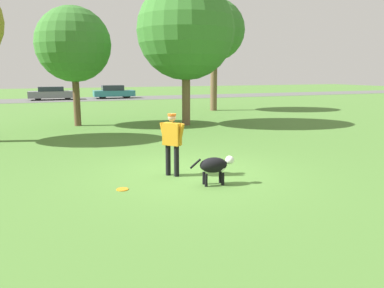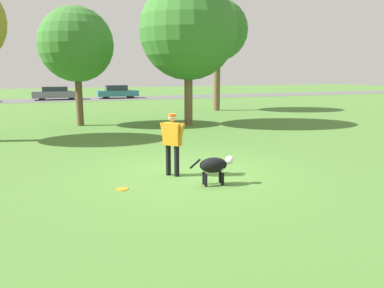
{
  "view_description": "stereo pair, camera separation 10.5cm",
  "coord_description": "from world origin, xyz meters",
  "px_view_note": "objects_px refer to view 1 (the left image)",
  "views": [
    {
      "loc": [
        -3.53,
        -8.8,
        2.59
      ],
      "look_at": [
        -0.2,
        -0.59,
        0.9
      ],
      "focal_mm": 35.0,
      "sensor_mm": 36.0,
      "label": 1
    },
    {
      "loc": [
        -3.44,
        -8.84,
        2.59
      ],
      "look_at": [
        -0.2,
        -0.59,
        0.9
      ],
      "focal_mm": 35.0,
      "sensor_mm": 36.0,
      "label": 2
    }
  ],
  "objects_px": {
    "tree_far_right": "(214,31)",
    "tree_near_right": "(186,31)",
    "dog": "(215,166)",
    "frisbee": "(122,189)",
    "tree_mid_center": "(73,45)",
    "parked_car_grey": "(52,93)",
    "parked_car_teal": "(114,92)",
    "person": "(172,139)"
  },
  "relations": [
    {
      "from": "frisbee",
      "to": "parked_car_grey",
      "type": "distance_m",
      "value": 30.83
    },
    {
      "from": "parked_car_teal",
      "to": "frisbee",
      "type": "bearing_deg",
      "value": -98.12
    },
    {
      "from": "tree_near_right",
      "to": "frisbee",
      "type": "bearing_deg",
      "value": -118.95
    },
    {
      "from": "person",
      "to": "parked_car_grey",
      "type": "xyz_separation_m",
      "value": [
        -1.83,
        30.13,
        -0.3
      ]
    },
    {
      "from": "frisbee",
      "to": "tree_mid_center",
      "type": "distance_m",
      "value": 11.83
    },
    {
      "from": "dog",
      "to": "tree_far_right",
      "type": "xyz_separation_m",
      "value": [
        7.54,
        16.01,
        4.91
      ]
    },
    {
      "from": "person",
      "to": "tree_mid_center",
      "type": "relative_size",
      "value": 0.28
    },
    {
      "from": "frisbee",
      "to": "tree_mid_center",
      "type": "height_order",
      "value": "tree_mid_center"
    },
    {
      "from": "frisbee",
      "to": "parked_car_teal",
      "type": "relative_size",
      "value": 0.06
    },
    {
      "from": "parked_car_grey",
      "to": "frisbee",
      "type": "bearing_deg",
      "value": -87.83
    },
    {
      "from": "dog",
      "to": "tree_mid_center",
      "type": "height_order",
      "value": "tree_mid_center"
    },
    {
      "from": "parked_car_grey",
      "to": "dog",
      "type": "bearing_deg",
      "value": -83.99
    },
    {
      "from": "parked_car_grey",
      "to": "parked_car_teal",
      "type": "distance_m",
      "value": 5.92
    },
    {
      "from": "parked_car_teal",
      "to": "parked_car_grey",
      "type": "bearing_deg",
      "value": -177.86
    },
    {
      "from": "frisbee",
      "to": "tree_mid_center",
      "type": "bearing_deg",
      "value": 89.49
    },
    {
      "from": "person",
      "to": "dog",
      "type": "bearing_deg",
      "value": -9.3
    },
    {
      "from": "dog",
      "to": "parked_car_grey",
      "type": "height_order",
      "value": "parked_car_grey"
    },
    {
      "from": "frisbee",
      "to": "parked_car_grey",
      "type": "height_order",
      "value": "parked_car_grey"
    },
    {
      "from": "tree_near_right",
      "to": "parked_car_grey",
      "type": "relative_size",
      "value": 1.56
    },
    {
      "from": "parked_car_grey",
      "to": "parked_car_teal",
      "type": "xyz_separation_m",
      "value": [
        5.92,
        0.01,
        0.02
      ]
    },
    {
      "from": "tree_mid_center",
      "to": "parked_car_teal",
      "type": "bearing_deg",
      "value": 74.59
    },
    {
      "from": "tree_far_right",
      "to": "tree_mid_center",
      "type": "bearing_deg",
      "value": -155.19
    },
    {
      "from": "tree_far_right",
      "to": "tree_mid_center",
      "type": "relative_size",
      "value": 1.31
    },
    {
      "from": "dog",
      "to": "frisbee",
      "type": "bearing_deg",
      "value": 177.0
    },
    {
      "from": "person",
      "to": "tree_far_right",
      "type": "height_order",
      "value": "tree_far_right"
    },
    {
      "from": "person",
      "to": "tree_mid_center",
      "type": "bearing_deg",
      "value": 146.95
    },
    {
      "from": "person",
      "to": "tree_mid_center",
      "type": "height_order",
      "value": "tree_mid_center"
    },
    {
      "from": "dog",
      "to": "parked_car_grey",
      "type": "relative_size",
      "value": 0.24
    },
    {
      "from": "tree_far_right",
      "to": "tree_near_right",
      "type": "distance_m",
      "value": 7.69
    },
    {
      "from": "person",
      "to": "tree_mid_center",
      "type": "xyz_separation_m",
      "value": [
        -1.33,
        10.48,
        2.97
      ]
    },
    {
      "from": "person",
      "to": "frisbee",
      "type": "bearing_deg",
      "value": -104.66
    },
    {
      "from": "parked_car_grey",
      "to": "person",
      "type": "bearing_deg",
      "value": -85.09
    },
    {
      "from": "tree_mid_center",
      "to": "parked_car_grey",
      "type": "bearing_deg",
      "value": 91.46
    },
    {
      "from": "tree_mid_center",
      "to": "parked_car_teal",
      "type": "distance_m",
      "value": 20.66
    },
    {
      "from": "person",
      "to": "tree_far_right",
      "type": "bearing_deg",
      "value": 110.81
    },
    {
      "from": "tree_near_right",
      "to": "parked_car_teal",
      "type": "relative_size",
      "value": 1.67
    },
    {
      "from": "frisbee",
      "to": "tree_mid_center",
      "type": "xyz_separation_m",
      "value": [
        0.1,
        11.17,
        3.9
      ]
    },
    {
      "from": "tree_mid_center",
      "to": "frisbee",
      "type": "bearing_deg",
      "value": -90.51
    },
    {
      "from": "tree_far_right",
      "to": "parked_car_grey",
      "type": "height_order",
      "value": "tree_far_right"
    },
    {
      "from": "tree_mid_center",
      "to": "tree_near_right",
      "type": "bearing_deg",
      "value": -19.46
    },
    {
      "from": "frisbee",
      "to": "parked_car_teal",
      "type": "distance_m",
      "value": 31.33
    },
    {
      "from": "person",
      "to": "tree_mid_center",
      "type": "distance_m",
      "value": 10.97
    }
  ]
}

